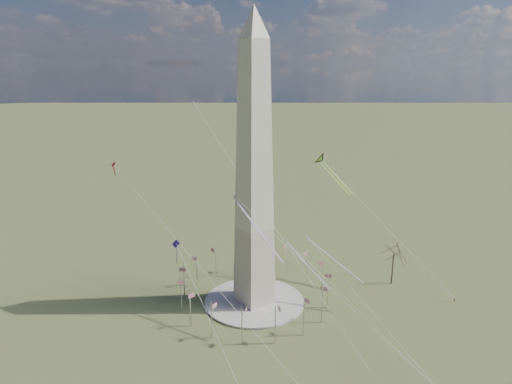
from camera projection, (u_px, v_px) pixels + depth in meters
ground at (254, 302)px, 165.07m from camera, size 2000.00×2000.00×0.00m
plaza at (254, 301)px, 164.96m from camera, size 36.00×36.00×0.80m
washington_monument at (254, 174)px, 152.02m from camera, size 15.56×15.56×100.00m
flagpole_ring at (254, 284)px, 163.09m from camera, size 54.40×54.40×13.00m
tree_near at (394, 253)px, 175.59m from camera, size 10.54×10.54×18.44m
person_east at (454, 300)px, 165.14m from camera, size 0.69×0.60×1.60m
kite_delta_black at (322, 161)px, 175.74m from camera, size 6.48×17.15×14.09m
kite_diamond_purple at (176, 246)px, 152.62m from camera, size 1.85×3.03×9.30m
kite_streamer_left at (326, 252)px, 159.32m from camera, size 11.30×19.92×14.99m
kite_streamer_mid at (250, 219)px, 144.40m from camera, size 2.89×23.78×16.32m
kite_streamer_right at (300, 256)px, 180.54m from camera, size 5.13×22.21×15.34m
kite_small_red at (114, 166)px, 152.15m from camera, size 1.51×2.27×4.87m
kite_small_white at (193, 103)px, 189.35m from camera, size 1.33×1.92×4.02m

